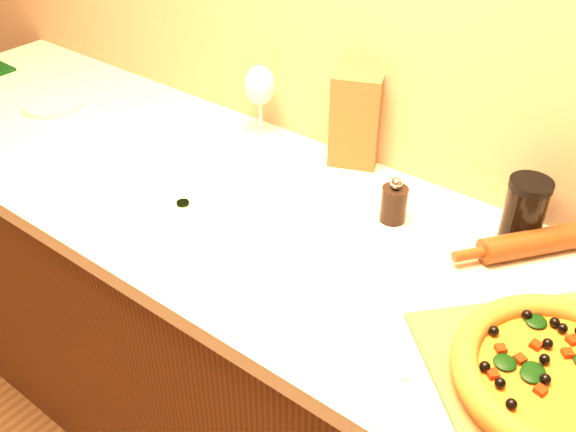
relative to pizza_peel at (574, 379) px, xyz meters
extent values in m
cube|color=#42200E|center=(-0.55, 0.06, -0.47)|extent=(2.80, 0.65, 0.86)
cube|color=beige|center=(-0.55, 0.06, -0.02)|extent=(2.84, 0.68, 0.04)
cube|color=brown|center=(-0.01, -0.01, 0.00)|extent=(0.55, 0.55, 0.01)
cylinder|color=#AB7F2A|center=(-0.01, -0.03, 0.01)|extent=(0.33, 0.33, 0.02)
cylinder|color=gold|center=(-0.01, -0.03, 0.02)|extent=(0.27, 0.27, 0.01)
torus|color=brown|center=(-0.01, -0.03, 0.03)|extent=(0.34, 0.34, 0.04)
sphere|color=black|center=(-0.05, -0.05, 0.04)|extent=(0.02, 0.02, 0.02)
cube|color=#901B05|center=(0.01, -0.08, 0.03)|extent=(0.02, 0.02, 0.01)
cylinder|color=black|center=(-0.84, -0.03, 0.00)|extent=(0.03, 0.03, 0.01)
cylinder|color=black|center=(-0.45, 0.20, 0.04)|extent=(0.06, 0.06, 0.08)
sphere|color=silver|center=(-0.45, 0.20, 0.09)|extent=(0.03, 0.03, 0.03)
cylinder|color=#552E0E|center=(-0.16, 0.29, 0.02)|extent=(0.20, 0.24, 0.05)
cylinder|color=#552E0E|center=(-0.26, 0.16, 0.02)|extent=(0.05, 0.06, 0.02)
cylinder|color=silver|center=(-0.91, 0.32, 0.00)|extent=(0.07, 0.07, 0.00)
cylinder|color=silver|center=(-0.91, 0.32, 0.04)|extent=(0.01, 0.01, 0.09)
ellipsoid|color=silver|center=(-0.91, 0.32, 0.14)|extent=(0.08, 0.08, 0.10)
cube|color=brown|center=(-0.65, 0.36, 0.11)|extent=(0.14, 0.13, 0.23)
cylinder|color=black|center=(-0.21, 0.31, 0.06)|extent=(0.08, 0.08, 0.12)
cylinder|color=black|center=(-0.21, 0.31, 0.13)|extent=(0.09, 0.09, 0.02)
cylinder|color=beige|center=(-1.48, 0.09, 0.00)|extent=(0.20, 0.20, 0.02)
camera|label=1|loc=(0.06, -0.81, 0.80)|focal=40.00mm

